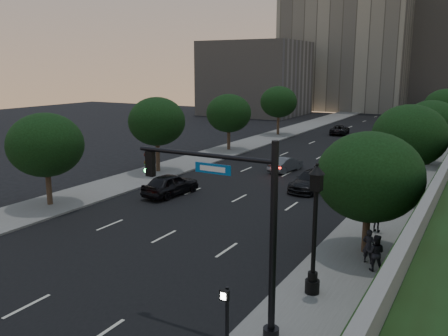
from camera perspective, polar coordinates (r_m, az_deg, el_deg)
The scene contains 25 objects.
ground at distance 23.32m, azimuth -14.73°, elevation -11.76°, with size 160.00×160.00×0.00m, color black.
road_surface at distance 48.44m, azimuth 10.70°, elevation 0.86°, with size 16.00×140.00×0.02m, color black.
sidewalk_right at distance 46.25m, azimuth 22.79°, elevation -0.33°, with size 4.50×140.00×0.15m, color slate.
sidewalk_left at distance 52.56m, azimuth 0.09°, elevation 2.02°, with size 4.50×140.00×0.15m, color slate.
office_block_left at distance 111.17m, azimuth 14.80°, elevation 15.19°, with size 26.00×20.00×32.00m, color gray.
office_block_filler at distance 94.54m, azimuth 3.77°, elevation 10.70°, with size 18.00×16.00×14.00m, color gray.
tree_right_a at distance 24.15m, azimuth 17.11°, elevation -1.01°, with size 5.20×5.20×6.24m.
tree_right_b at distance 35.71m, azimuth 21.43°, elevation 3.61°, with size 5.20×5.20×6.74m.
tree_right_c at distance 48.59m, azimuth 23.67°, elevation 4.88°, with size 5.20×5.20×6.24m.
tree_right_d at distance 62.43m, azimuth 25.14°, elevation 6.60°, with size 5.20×5.20×6.74m.
tree_left_a at distance 33.46m, azimuth -20.68°, elevation 2.61°, with size 5.00×5.00×6.34m.
tree_left_b at distance 42.01m, azimuth -8.09°, elevation 5.56°, with size 5.00×5.00×6.71m.
tree_left_c at distance 52.89m, azimuth 0.58°, elevation 6.60°, with size 5.00×5.00×6.34m.
tree_left_d at distance 65.41m, azimuth 6.59°, elevation 7.90°, with size 5.00×5.00×6.71m.
traffic_signal_mast at distance 16.28m, azimuth 2.38°, elevation -8.04°, with size 5.68×0.56×7.00m.
street_lamp at distance 19.55m, azimuth 10.81°, elevation -7.98°, with size 0.64×0.64×5.62m.
pedestrian_signal at distance 15.72m, azimuth 0.28°, elevation -17.27°, with size 0.30×0.33×2.50m.
sedan_near_left at distance 34.99m, azimuth -6.44°, elevation -1.96°, with size 1.94×4.81×1.64m, color black.
sedan_mid_left at distance 43.03m, azimuth 7.41°, elevation 0.47°, with size 1.43×4.09×1.35m, color #53565A.
sedan_far_left at distance 68.10m, azimuth 13.76°, elevation 4.49°, with size 2.18×4.73×1.31m, color black.
sedan_near_right at distance 36.82m, azimuth 10.53°, elevation -1.50°, with size 2.09×5.15×1.49m, color black.
sedan_far_right at distance 50.03m, azimuth 19.51°, elevation 1.56°, with size 1.71×4.25×1.45m, color slate.
pedestrian_a at distance 23.65m, azimuth 17.00°, elevation -8.99°, with size 0.61×0.40×1.66m, color black.
pedestrian_b at distance 22.89m, azimuth 17.76°, elevation -9.69°, with size 0.83×0.65×1.71m, color black.
pedestrian_c at distance 28.08m, azimuth 17.96°, elevation -5.83°, with size 0.89×0.37×1.52m, color black.
Camera 1 is at (15.21, -15.05, 9.28)m, focal length 38.00 mm.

